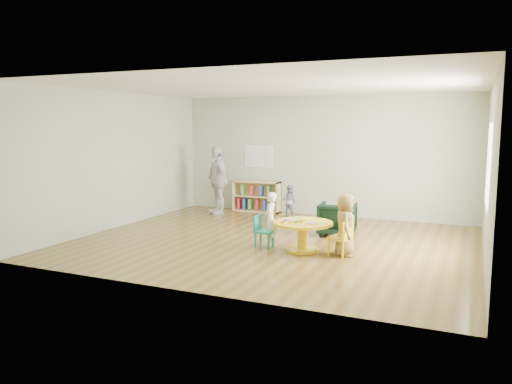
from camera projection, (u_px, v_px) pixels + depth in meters
room at (275, 138)px, 8.86m from camera, size 7.10×7.00×2.80m
activity_table at (303, 231)px, 8.41m from camera, size 1.01×1.01×0.55m
kid_chair_left at (262, 230)px, 8.68m from camera, size 0.31×0.31×0.56m
kid_chair_right at (342, 237)px, 8.07m from camera, size 0.40×0.40×0.60m
bookshelf at (256, 197)px, 12.30m from camera, size 1.20×0.30×0.75m
alphabet_poster at (259, 156)px, 12.28m from camera, size 0.74×0.01×0.54m
armchair at (337, 219)px, 9.62m from camera, size 0.74×0.76×0.64m
child_left at (270, 219)px, 8.74m from camera, size 0.31×0.39×0.95m
child_right at (345, 225)px, 8.08m from camera, size 0.44×0.57×1.02m
toddler at (289, 201)px, 11.50m from camera, size 0.40×0.33×0.76m
adult_caretaker at (217, 180)px, 11.86m from camera, size 1.00×0.91×1.63m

